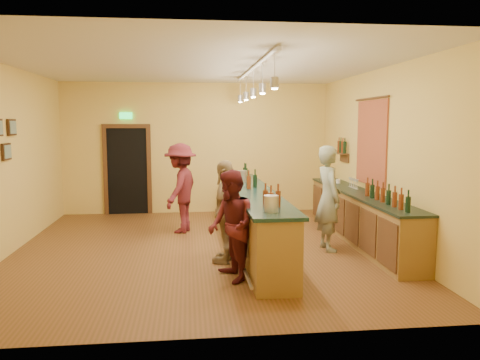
{
  "coord_description": "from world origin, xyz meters",
  "views": [
    {
      "loc": [
        -0.22,
        -8.13,
        2.22
      ],
      "look_at": [
        0.71,
        0.2,
        1.2
      ],
      "focal_mm": 35.0,
      "sensor_mm": 36.0,
      "label": 1
    }
  ],
  "objects": [
    {
      "name": "bartender",
      "position": [
        2.2,
        -0.3,
        0.92
      ],
      "size": [
        0.49,
        0.7,
        1.84
      ],
      "primitive_type": "imported",
      "rotation": [
        0.0,
        0.0,
        1.65
      ],
      "color": "gray",
      "rests_on": "floor"
    },
    {
      "name": "pendant_track",
      "position": [
        0.91,
        -0.0,
        2.98
      ],
      "size": [
        0.11,
        4.6,
        0.5
      ],
      "color": "silver",
      "rests_on": "ceiling"
    },
    {
      "name": "back_counter",
      "position": [
        2.97,
        0.18,
        0.49
      ],
      "size": [
        0.6,
        4.55,
        1.27
      ],
      "color": "olive",
      "rests_on": "floor"
    },
    {
      "name": "tapestry",
      "position": [
        3.23,
        0.4,
        1.85
      ],
      "size": [
        0.03,
        1.4,
        1.6
      ],
      "primitive_type": "cube",
      "color": "#AB2226",
      "rests_on": "wall_right"
    },
    {
      "name": "tasting_bar",
      "position": [
        0.91,
        -0.0,
        0.61
      ],
      "size": [
        0.74,
        5.1,
        1.38
      ],
      "color": "olive",
      "rests_on": "floor"
    },
    {
      "name": "wall_front",
      "position": [
        0.0,
        -3.5,
        1.6
      ],
      "size": [
        6.5,
        0.02,
        3.2
      ],
      "primitive_type": "cube",
      "color": "#E3C255",
      "rests_on": "floor"
    },
    {
      "name": "wall_right",
      "position": [
        3.25,
        0.0,
        1.6
      ],
      "size": [
        0.02,
        7.0,
        3.2
      ],
      "primitive_type": "cube",
      "color": "#E3C255",
      "rests_on": "floor"
    },
    {
      "name": "customer_b",
      "position": [
        0.36,
        -0.81,
        0.82
      ],
      "size": [
        0.71,
        1.04,
        1.65
      ],
      "primitive_type": "imported",
      "rotation": [
        0.0,
        0.0,
        -1.92
      ],
      "color": "#997A51",
      "rests_on": "floor"
    },
    {
      "name": "bottle_shelf",
      "position": [
        3.17,
        1.9,
        1.67
      ],
      "size": [
        0.17,
        0.55,
        0.54
      ],
      "color": "#4F2517",
      "rests_on": "wall_right"
    },
    {
      "name": "wall_back",
      "position": [
        0.0,
        3.5,
        1.6
      ],
      "size": [
        6.5,
        0.02,
        3.2
      ],
      "primitive_type": "cube",
      "color": "#E3C255",
      "rests_on": "floor"
    },
    {
      "name": "floor",
      "position": [
        0.0,
        0.0,
        0.0
      ],
      "size": [
        7.0,
        7.0,
        0.0
      ],
      "primitive_type": "plane",
      "color": "brown",
      "rests_on": "ground"
    },
    {
      "name": "wall_left",
      "position": [
        -3.25,
        0.0,
        1.6
      ],
      "size": [
        0.02,
        7.0,
        3.2
      ],
      "primitive_type": "cube",
      "color": "#E3C255",
      "rests_on": "floor"
    },
    {
      "name": "ceiling",
      "position": [
        0.0,
        0.0,
        3.2
      ],
      "size": [
        6.5,
        7.0,
        0.02
      ],
      "primitive_type": "cube",
      "color": "silver",
      "rests_on": "wall_back"
    },
    {
      "name": "bar_stool",
      "position": [
        1.52,
        2.09,
        0.49
      ],
      "size": [
        0.31,
        0.31,
        0.63
      ],
      "rotation": [
        0.0,
        0.0,
        0.34
      ],
      "color": "#A8774C",
      "rests_on": "floor"
    },
    {
      "name": "doorway",
      "position": [
        -1.7,
        3.47,
        1.13
      ],
      "size": [
        1.15,
        0.09,
        2.48
      ],
      "color": "black",
      "rests_on": "wall_back"
    },
    {
      "name": "customer_a",
      "position": [
        0.36,
        -1.73,
        0.79
      ],
      "size": [
        0.76,
        0.89,
        1.58
      ],
      "primitive_type": "imported",
      "rotation": [
        0.0,
        0.0,
        -1.33
      ],
      "color": "#59191E",
      "rests_on": "floor"
    },
    {
      "name": "customer_c",
      "position": [
        -0.38,
        1.36,
        0.91
      ],
      "size": [
        1.02,
        1.33,
        1.82
      ],
      "primitive_type": "imported",
      "rotation": [
        0.0,
        0.0,
        -1.9
      ],
      "color": "#59191E",
      "rests_on": "floor"
    }
  ]
}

